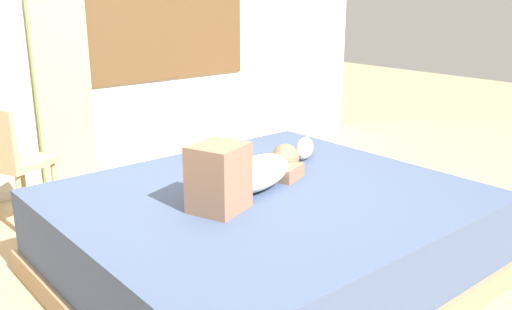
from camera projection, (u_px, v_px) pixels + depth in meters
name	position (u px, v px, depth m)	size (l,w,h in m)	color
ground_plane	(278.00, 292.00, 3.00)	(16.00, 16.00, 0.00)	tan
back_wall_with_window	(76.00, 7.00, 4.39)	(6.40, 0.14, 2.90)	silver
bed	(265.00, 236.00, 3.10)	(2.17, 1.94, 0.51)	#997A56
person_lying	(248.00, 173.00, 2.99)	(0.93, 0.52, 0.34)	silver
cat	(305.00, 148.00, 3.62)	(0.30, 0.27, 0.21)	silver
chair_by_desk	(9.00, 158.00, 3.65)	(0.50, 0.50, 0.86)	tan
curtain_left	(59.00, 43.00, 4.25)	(0.44, 0.06, 2.37)	#ADCC75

